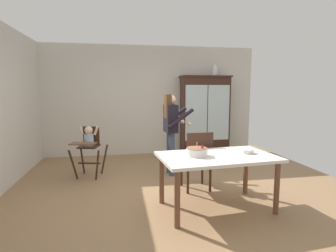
{
  "coord_description": "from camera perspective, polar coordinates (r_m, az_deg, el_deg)",
  "views": [
    {
      "loc": [
        -0.78,
        -4.21,
        1.6
      ],
      "look_at": [
        0.09,
        0.7,
        0.95
      ],
      "focal_mm": 29.11,
      "sensor_mm": 36.0,
      "label": 1
    }
  ],
  "objects": [
    {
      "name": "serving_bowl",
      "position": [
        3.94,
        16.23,
        -5.07
      ],
      "size": [
        0.18,
        0.18,
        0.05
      ],
      "primitive_type": "cylinder",
      "color": "silver",
      "rests_on": "dining_table"
    },
    {
      "name": "ground_plane",
      "position": [
        4.57,
        0.4,
        -13.07
      ],
      "size": [
        6.24,
        6.24,
        0.0
      ],
      "primitive_type": "plane",
      "color": "#93704C"
    },
    {
      "name": "dining_table",
      "position": [
        3.74,
        10.22,
        -7.44
      ],
      "size": [
        1.61,
        1.06,
        0.74
      ],
      "color": "silver",
      "rests_on": "ground_plane"
    },
    {
      "name": "high_chair_with_toddler",
      "position": [
        5.25,
        -16.26,
        -3.25
      ],
      "size": [
        0.69,
        0.78,
        0.95
      ],
      "rotation": [
        0.0,
        0.0,
        -0.24
      ],
      "color": "#382116",
      "rests_on": "ground_plane"
    },
    {
      "name": "birthday_cake",
      "position": [
        3.65,
        6.06,
        -5.38
      ],
      "size": [
        0.28,
        0.28,
        0.19
      ],
      "color": "white",
      "rests_on": "dining_table"
    },
    {
      "name": "ceramic_vase",
      "position": [
        7.01,
        9.75,
        11.3
      ],
      "size": [
        0.13,
        0.13,
        0.27
      ],
      "color": "white",
      "rests_on": "china_cabinet"
    },
    {
      "name": "dining_chair_far_side",
      "position": [
        4.36,
        6.25,
        -6.46
      ],
      "size": [
        0.46,
        0.46,
        0.96
      ],
      "rotation": [
        0.0,
        0.0,
        3.18
      ],
      "color": "#382116",
      "rests_on": "ground_plane"
    },
    {
      "name": "wall_back",
      "position": [
        6.89,
        -3.61,
        5.33
      ],
      "size": [
        5.32,
        0.06,
        2.7
      ],
      "primitive_type": "cube",
      "color": "beige",
      "rests_on": "ground_plane"
    },
    {
      "name": "adult_person",
      "position": [
        5.13,
        0.64,
        0.36
      ],
      "size": [
        0.53,
        0.51,
        1.53
      ],
      "rotation": [
        0.0,
        0.0,
        1.65
      ],
      "color": "#3D4C6B",
      "rests_on": "ground_plane"
    },
    {
      "name": "china_cabinet",
      "position": [
        6.93,
        7.71,
        2.31
      ],
      "size": [
        1.25,
        0.48,
        1.97
      ],
      "color": "#382116",
      "rests_on": "ground_plane"
    }
  ]
}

